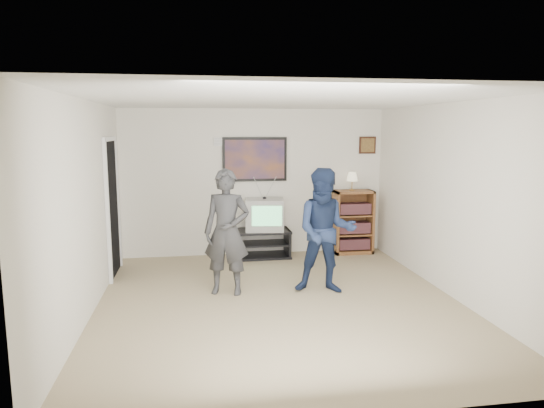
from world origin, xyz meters
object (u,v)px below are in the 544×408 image
object	(u,v)px
media_stand	(262,243)
person_short	(326,231)
crt_television	(265,214)
person_tall	(227,232)
bookshelf	(353,222)

from	to	relation	value
media_stand	person_short	bearing A→B (deg)	-73.32
crt_television	person_tall	xyz separation A→B (m)	(-0.75, -1.74, 0.09)
crt_television	person_short	xyz separation A→B (m)	(0.54, -1.90, 0.09)
media_stand	crt_television	bearing A→B (deg)	-0.45
person_tall	crt_television	bearing A→B (deg)	82.32
crt_television	bookshelf	distance (m)	1.58
media_stand	bookshelf	distance (m)	1.65
person_tall	person_short	bearing A→B (deg)	8.55
media_stand	crt_television	size ratio (longest dim) A/B	1.51
bookshelf	media_stand	bearing A→B (deg)	-178.23
bookshelf	person_tall	xyz separation A→B (m)	(-2.32, -1.79, 0.28)
media_stand	person_short	world-z (taller)	person_short
media_stand	bookshelf	xyz separation A→B (m)	(1.62, 0.05, 0.32)
person_tall	person_short	world-z (taller)	person_short
media_stand	person_tall	size ratio (longest dim) A/B	0.57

